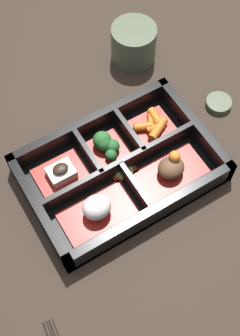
% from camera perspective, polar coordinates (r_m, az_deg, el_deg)
% --- Properties ---
extents(ground_plane, '(3.00, 3.00, 0.00)m').
position_cam_1_polar(ground_plane, '(0.79, -0.00, -0.86)').
color(ground_plane, black).
extents(bento_base, '(0.31, 0.21, 0.01)m').
position_cam_1_polar(bento_base, '(0.78, -0.00, -0.69)').
color(bento_base, black).
rests_on(bento_base, ground_plane).
extents(bento_rim, '(0.31, 0.21, 0.05)m').
position_cam_1_polar(bento_rim, '(0.77, -0.02, 0.07)').
color(bento_rim, black).
rests_on(bento_rim, ground_plane).
extents(bowl_stew, '(0.12, 0.07, 0.05)m').
position_cam_1_polar(bowl_stew, '(0.77, 6.22, -0.15)').
color(bowl_stew, maroon).
rests_on(bowl_stew, bento_base).
extents(bowl_rice, '(0.12, 0.07, 0.05)m').
position_cam_1_polar(bowl_rice, '(0.73, -2.82, -5.07)').
color(bowl_rice, maroon).
rests_on(bowl_rice, bento_base).
extents(bowl_carrots, '(0.07, 0.07, 0.02)m').
position_cam_1_polar(bowl_carrots, '(0.82, 4.02, 5.07)').
color(bowl_carrots, maroon).
rests_on(bowl_carrots, bento_base).
extents(bowl_greens, '(0.06, 0.07, 0.04)m').
position_cam_1_polar(bowl_greens, '(0.79, -1.63, 2.81)').
color(bowl_greens, maroon).
rests_on(bowl_greens, bento_base).
extents(bowl_tofu, '(0.08, 0.07, 0.03)m').
position_cam_1_polar(bowl_tofu, '(0.77, -7.14, -0.73)').
color(bowl_tofu, maroon).
rests_on(bowl_tofu, bento_base).
extents(bowl_pickles, '(0.04, 0.03, 0.01)m').
position_cam_1_polar(bowl_pickles, '(0.77, 0.41, -0.42)').
color(bowl_pickles, maroon).
rests_on(bowl_pickles, bento_base).
extents(tea_cup, '(0.08, 0.08, 0.07)m').
position_cam_1_polar(tea_cup, '(0.91, 1.67, 15.01)').
color(tea_cup, '#424C38').
rests_on(tea_cup, ground_plane).
extents(sauce_dish, '(0.05, 0.05, 0.01)m').
position_cam_1_polar(sauce_dish, '(0.88, 11.93, 7.75)').
color(sauce_dish, '#424C38').
rests_on(sauce_dish, ground_plane).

